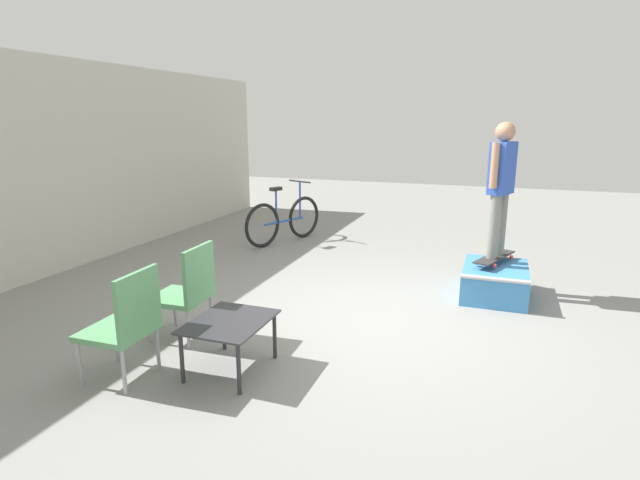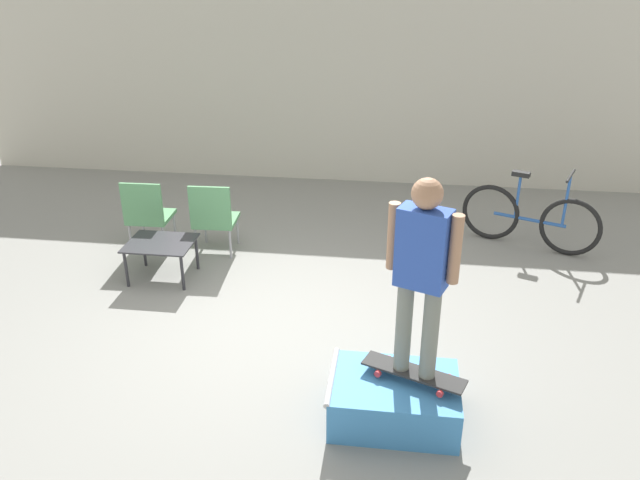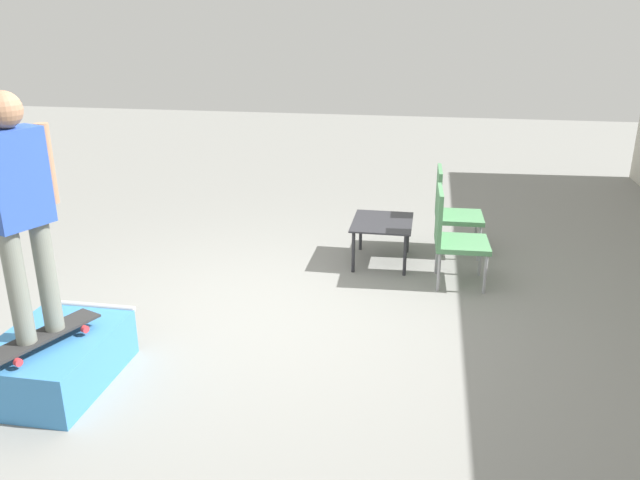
{
  "view_description": "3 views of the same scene",
  "coord_description": "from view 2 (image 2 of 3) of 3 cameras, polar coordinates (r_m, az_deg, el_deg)",
  "views": [
    {
      "loc": [
        -5.01,
        -1.16,
        2.16
      ],
      "look_at": [
        0.18,
        0.72,
        0.81
      ],
      "focal_mm": 28.0,
      "sensor_mm": 36.0,
      "label": 1
    },
    {
      "loc": [
        1.21,
        -5.37,
        3.56
      ],
      "look_at": [
        0.41,
        0.73,
        0.71
      ],
      "focal_mm": 35.0,
      "sensor_mm": 36.0,
      "label": 2
    },
    {
      "loc": [
        4.84,
        1.38,
        2.55
      ],
      "look_at": [
        -0.02,
        0.52,
        0.76
      ],
      "focal_mm": 35.0,
      "sensor_mm": 36.0,
      "label": 3
    }
  ],
  "objects": [
    {
      "name": "person_skater",
      "position": [
        4.71,
        9.29,
        -2.29
      ],
      "size": [
        0.54,
        0.32,
        1.65
      ],
      "rotation": [
        0.0,
        0.0,
        -0.37
      ],
      "color": "gray",
      "rests_on": "skateboard_on_ramp"
    },
    {
      "name": "patio_chair_right",
      "position": [
        7.98,
        -9.69,
        2.2
      ],
      "size": [
        0.54,
        0.54,
        0.97
      ],
      "rotation": [
        0.0,
        0.0,
        3.18
      ],
      "color": "#99999E",
      "rests_on": "ground_plane"
    },
    {
      "name": "skate_ramp_box",
      "position": [
        5.36,
        6.77,
        -14.28
      ],
      "size": [
        1.07,
        0.76,
        0.4
      ],
      "color": "#3D84C6",
      "rests_on": "ground_plane"
    },
    {
      "name": "coffee_table",
      "position": [
        7.56,
        -14.35,
        -0.59
      ],
      "size": [
        0.77,
        0.63,
        0.46
      ],
      "color": "#2D2D33",
      "rests_on": "ground_plane"
    },
    {
      "name": "skateboard_on_ramp",
      "position": [
        5.22,
        8.55,
        -11.89
      ],
      "size": [
        0.87,
        0.49,
        0.07
      ],
      "rotation": [
        0.0,
        0.0,
        -0.37
      ],
      "color": "#2D2D2D",
      "rests_on": "skate_ramp_box"
    },
    {
      "name": "bicycle",
      "position": [
        8.56,
        18.62,
        1.91
      ],
      "size": [
        1.68,
        0.77,
        1.07
      ],
      "rotation": [
        0.0,
        0.0,
        -0.39
      ],
      "color": "black",
      "rests_on": "ground_plane"
    },
    {
      "name": "house_wall_back",
      "position": [
        10.37,
        0.67,
        13.46
      ],
      "size": [
        12.0,
        0.06,
        3.0
      ],
      "color": "beige",
      "rests_on": "ground_plane"
    },
    {
      "name": "patio_chair_left",
      "position": [
        8.28,
        -15.5,
        2.46
      ],
      "size": [
        0.53,
        0.53,
        0.97
      ],
      "rotation": [
        0.0,
        0.0,
        3.17
      ],
      "color": "#99999E",
      "rests_on": "ground_plane"
    },
    {
      "name": "ground_plane",
      "position": [
        6.55,
        -4.41,
        -8.08
      ],
      "size": [
        24.0,
        24.0,
        0.0
      ],
      "primitive_type": "plane",
      "color": "gray"
    }
  ]
}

